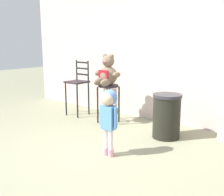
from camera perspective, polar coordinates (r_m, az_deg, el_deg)
ground_plane at (r=3.86m, az=-4.16°, el=-12.10°), size 24.00×24.00×0.00m
building_wall at (r=5.43m, az=12.22°, el=15.39°), size 7.38×0.30×3.86m
bar_stool_with_teddy at (r=5.23m, az=-0.78°, el=0.50°), size 0.39×0.39×0.76m
teddy_bear at (r=5.14m, az=-0.99°, el=5.21°), size 0.55×0.49×0.59m
child_walking at (r=3.65m, az=-0.72°, el=-2.19°), size 0.30×0.24×0.94m
trash_bin at (r=4.52m, az=11.46°, el=-3.74°), size 0.47×0.47×0.73m
bar_chair_empty at (r=5.85m, az=-7.22°, el=2.85°), size 0.41×0.41×1.17m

